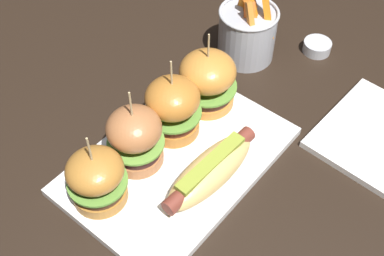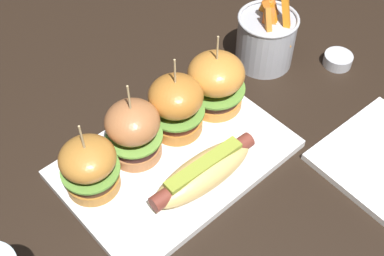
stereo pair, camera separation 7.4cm
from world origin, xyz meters
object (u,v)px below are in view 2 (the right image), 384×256
at_px(slider_far_left, 89,166).
at_px(slider_center_left, 134,131).
at_px(slider_center_right, 176,105).
at_px(sauce_ramekin, 338,59).
at_px(platter_main, 176,158).
at_px(slider_far_right, 216,82).
at_px(hot_dog, 205,170).
at_px(fries_bucket, 266,38).

height_order(slider_far_left, slider_center_left, slider_center_left).
distance_m(slider_center_right, sauce_ramekin, 0.35).
height_order(platter_main, slider_far_right, slider_far_right).
bearing_deg(slider_center_left, hot_dog, -68.24).
relative_size(slider_center_left, slider_center_right, 0.99).
bearing_deg(slider_far_left, slider_center_left, 4.07).
height_order(slider_far_right, sauce_ramekin, slider_far_right).
relative_size(platter_main, slider_center_left, 2.40).
height_order(hot_dog, sauce_ramekin, hot_dog).
relative_size(hot_dog, slider_far_right, 1.29).
distance_m(hot_dog, slider_far_left, 0.17).
bearing_deg(slider_center_left, slider_center_right, -2.09).
xyz_separation_m(platter_main, fries_bucket, (0.28, 0.07, 0.05)).
xyz_separation_m(platter_main, slider_far_left, (-0.13, 0.04, 0.05)).
relative_size(platter_main, slider_center_right, 2.39).
bearing_deg(platter_main, slider_far_left, 162.09).
relative_size(hot_dog, slider_far_left, 1.40).
bearing_deg(slider_center_right, slider_far_left, -178.95).
distance_m(slider_far_left, slider_center_right, 0.17).
xyz_separation_m(slider_center_right, fries_bucket, (0.24, 0.03, -0.01)).
height_order(slider_far_left, sauce_ramekin, slider_far_left).
distance_m(slider_far_left, sauce_ramekin, 0.52).
distance_m(slider_far_left, slider_far_right, 0.25).
relative_size(slider_far_left, sauce_ramekin, 2.50).
relative_size(slider_far_left, slider_far_right, 0.92).
height_order(platter_main, slider_far_left, slider_far_left).
bearing_deg(slider_far_right, fries_bucket, 10.36).
height_order(slider_far_left, slider_far_right, slider_far_right).
height_order(slider_center_left, slider_center_right, same).
relative_size(platter_main, hot_dog, 1.88).
distance_m(slider_far_left, slider_center_left, 0.09).
bearing_deg(slider_far_right, sauce_ramekin, -16.03).
xyz_separation_m(slider_far_right, sauce_ramekin, (0.25, -0.07, -0.05)).
height_order(slider_center_right, fries_bucket, slider_center_right).
distance_m(platter_main, slider_far_right, 0.15).
bearing_deg(slider_center_left, slider_far_right, -1.94).
distance_m(slider_center_right, fries_bucket, 0.24).
distance_m(hot_dog, slider_center_right, 0.12).
bearing_deg(hot_dog, slider_center_right, 70.81).
xyz_separation_m(platter_main, slider_center_left, (-0.04, 0.05, 0.06)).
distance_m(slider_far_right, sauce_ramekin, 0.27).
height_order(platter_main, slider_center_right, slider_center_right).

